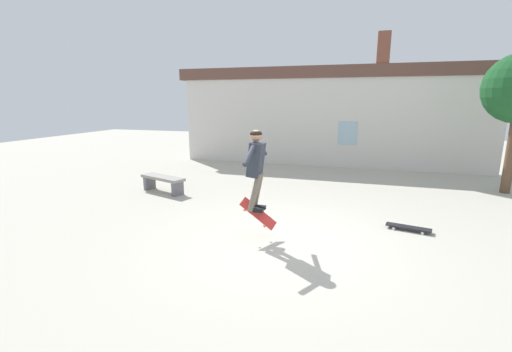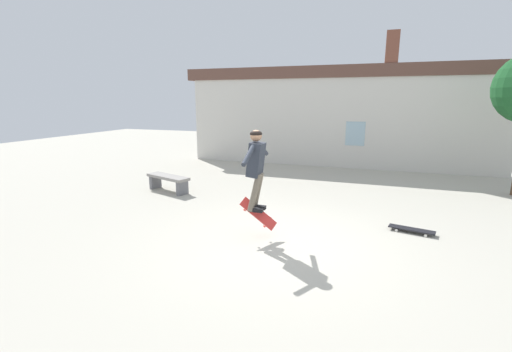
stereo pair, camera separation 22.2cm
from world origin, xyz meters
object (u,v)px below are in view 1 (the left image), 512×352
park_bench (163,181)px  skateboard_flipping (258,214)px  skater (256,163)px  skateboard_resting (408,227)px

park_bench → skateboard_flipping: 4.29m
skater → park_bench: bearing=144.9°
park_bench → skateboard_flipping: bearing=-15.4°
skateboard_flipping → skateboard_resting: (2.81, 1.25, -0.41)m
skater → skateboard_resting: (2.83, 1.34, -1.40)m
skateboard_resting → skater: bearing=-142.6°
skater → skateboard_flipping: skater is taller
skater → skateboard_flipping: (0.01, 0.09, -0.99)m
park_bench → skateboard_resting: (6.38, -1.14, -0.26)m
skater → skateboard_flipping: 0.99m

